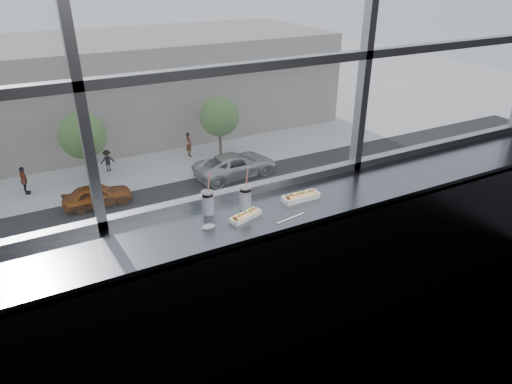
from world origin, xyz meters
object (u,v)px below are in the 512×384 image
car_near_d (212,235)px  pedestrian_c (107,158)px  soda_cup_right (245,197)px  car_far_b (97,192)px  pedestrian_b (23,178)px  hotdog_tray_right (301,196)px  soda_cup_left (208,202)px  wrapper (208,226)px  car_near_c (88,267)px  car_far_c (235,161)px  tree_center (83,136)px  hotdog_tray_left (245,216)px  tree_right (219,117)px  car_near_e (347,197)px  pedestrian_d (189,142)px  loose_straw (291,218)px

car_near_d → pedestrian_c: 13.37m
soda_cup_right → car_far_b: soda_cup_right is taller
pedestrian_b → car_far_b: bearing=-135.0°
hotdog_tray_right → soda_cup_left: soda_cup_left is taller
wrapper → car_near_c: size_ratio=0.01×
car_far_c → car_far_b: (-9.44, 0.00, -0.16)m
wrapper → pedestrian_c: size_ratio=0.05×
soda_cup_left → tree_center: soda_cup_left is taller
car_near_c → pedestrian_c: bearing=-17.5°
hotdog_tray_left → car_far_c: 28.95m
hotdog_tray_right → tree_right: size_ratio=0.06×
hotdog_tray_right → pedestrian_c: bearing=85.1°
car_far_b → pedestrian_c: (1.68, 5.11, 0.00)m
car_near_c → car_far_c: bearing=-57.1°
car_far_b → pedestrian_b: pedestrian_b is taller
car_near_c → car_far_b: car_near_c is taller
car_far_b → car_far_c: bearing=-89.8°
hotdog_tray_right → car_near_e: hotdog_tray_right is taller
car_near_d → car_far_c: car_far_c is taller
pedestrian_d → tree_right: (2.20, -1.04, 1.99)m
soda_cup_right → car_far_b: (1.76, 24.20, -11.19)m
car_far_c → hotdog_tray_right: bearing=151.4°
pedestrian_b → car_near_d: bearing=-145.5°
soda_cup_right → car_far_b: bearing=85.9°
car_near_d → pedestrian_b: 14.36m
car_near_c → soda_cup_right: bearing=177.8°
car_near_c → car_far_c: car_near_c is taller
soda_cup_left → tree_right: size_ratio=0.06×
wrapper → car_far_c: (11.51, 24.32, -10.96)m
hotdog_tray_left → hotdog_tray_right: bearing=-10.7°
wrapper → tree_center: 29.74m
wrapper → hotdog_tray_left: bearing=-0.6°
hotdog_tray_right → pedestrian_b: bearing=96.1°
hotdog_tray_right → car_near_c: bearing=92.7°
car_near_e → car_far_c: size_ratio=1.04×
soda_cup_right → pedestrian_d: 32.69m
tree_center → loose_straw: bearing=-93.5°
car_far_b → pedestrian_b: size_ratio=2.48×
loose_straw → car_near_e: size_ratio=0.03×
pedestrian_d → tree_center: (-7.65, -1.04, 2.13)m
pedestrian_d → pedestrian_c: size_ratio=1.20×
car_near_d → car_far_b: size_ratio=1.10×
hotdog_tray_right → wrapper: hotdog_tray_right is taller
car_far_c → car_near_d: bearing=142.7°
hotdog_tray_right → car_far_c: size_ratio=0.04×
car_near_d → car_far_b: car_near_d is taller
car_near_c → car_near_d: bearing=-92.5°
hotdog_tray_left → loose_straw: hotdog_tray_left is taller
car_near_e → wrapper: bearing=131.8°
wrapper → pedestrian_c: (3.75, 29.43, -11.11)m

